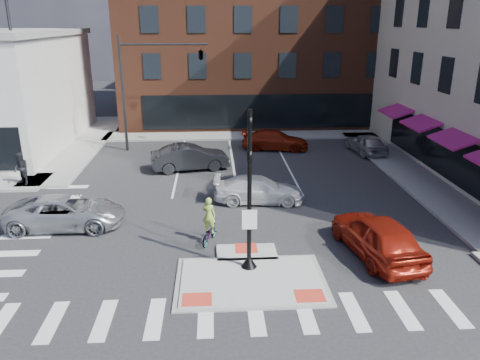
{
  "coord_description": "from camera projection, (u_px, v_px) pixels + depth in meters",
  "views": [
    {
      "loc": [
        -1.25,
        -15.21,
        8.93
      ],
      "look_at": [
        -0.07,
        5.02,
        2.0
      ],
      "focal_mm": 35.0,
      "sensor_mm": 36.0,
      "label": 1
    }
  ],
  "objects": [
    {
      "name": "building_far_right",
      "position": [
        283.0,
        42.0,
        66.89
      ],
      "size": [
        12.0,
        12.0,
        12.0
      ],
      "primitive_type": "cube",
      "color": "brown",
      "rests_on": "ground"
    },
    {
      "name": "sidewalk_n",
      "position": [
        265.0,
        135.0,
        38.25
      ],
      "size": [
        26.0,
        3.0,
        0.15
      ],
      "primitive_type": "cube",
      "color": "gray",
      "rests_on": "ground"
    },
    {
      "name": "cyclist",
      "position": [
        209.0,
        227.0,
        19.67
      ],
      "size": [
        1.05,
        1.66,
        2.03
      ],
      "rotation": [
        0.0,
        0.0,
        2.79
      ],
      "color": "#3F3F44",
      "rests_on": "ground"
    },
    {
      "name": "signal_pole",
      "position": [
        249.0,
        212.0,
        16.93
      ],
      "size": [
        0.6,
        0.6,
        5.98
      ],
      "color": "black",
      "rests_on": "refuge_island"
    },
    {
      "name": "bg_car_dark",
      "position": [
        190.0,
        157.0,
        29.28
      ],
      "size": [
        5.07,
        2.59,
        1.59
      ],
      "primitive_type": "imported",
      "rotation": [
        0.0,
        0.0,
        1.77
      ],
      "color": "#232428",
      "rests_on": "ground"
    },
    {
      "name": "building_far_left",
      "position": [
        192.0,
        50.0,
        64.61
      ],
      "size": [
        10.0,
        12.0,
        10.0
      ],
      "primitive_type": "cube",
      "color": "slate",
      "rests_on": "ground"
    },
    {
      "name": "bg_car_red",
      "position": [
        275.0,
        140.0,
        33.96
      ],
      "size": [
        5.05,
        2.76,
        1.39
      ],
      "primitive_type": "imported",
      "rotation": [
        0.0,
        0.0,
        1.39
      ],
      "color": "maroon",
      "rests_on": "ground"
    },
    {
      "name": "bg_car_silver",
      "position": [
        366.0,
        143.0,
        32.98
      ],
      "size": [
        2.34,
        4.37,
        1.41
      ],
      "primitive_type": "imported",
      "rotation": [
        0.0,
        0.0,
        3.31
      ],
      "color": "#B8BBBF",
      "rests_on": "ground"
    },
    {
      "name": "pedestrian_a",
      "position": [
        21.0,
        169.0,
        26.12
      ],
      "size": [
        1.14,
        1.09,
        1.85
      ],
      "primitive_type": "imported",
      "rotation": [
        0.0,
        0.0,
        -0.62
      ],
      "color": "black",
      "rests_on": "sidewalk_nw"
    },
    {
      "name": "building_n",
      "position": [
        255.0,
        33.0,
        45.18
      ],
      "size": [
        24.4,
        18.4,
        15.5
      ],
      "color": "#592C1B",
      "rests_on": "ground"
    },
    {
      "name": "ground",
      "position": [
        250.0,
        275.0,
        17.32
      ],
      "size": [
        120.0,
        120.0,
        0.0
      ],
      "primitive_type": "plane",
      "color": "#28282B",
      "rests_on": "ground"
    },
    {
      "name": "red_sedan",
      "position": [
        377.0,
        236.0,
        18.49
      ],
      "size": [
        2.88,
        5.33,
        1.72
      ],
      "primitive_type": "imported",
      "rotation": [
        0.0,
        0.0,
        3.32
      ],
      "color": "maroon",
      "rests_on": "ground"
    },
    {
      "name": "white_pickup",
      "position": [
        258.0,
        190.0,
        24.09
      ],
      "size": [
        4.72,
        2.2,
        1.33
      ],
      "primitive_type": "imported",
      "rotation": [
        0.0,
        0.0,
        1.5
      ],
      "color": "silver",
      "rests_on": "ground"
    },
    {
      "name": "mast_arm_signal",
      "position": [
        180.0,
        62.0,
        32.13
      ],
      "size": [
        6.1,
        2.24,
        8.0
      ],
      "color": "black",
      "rests_on": "ground"
    },
    {
      "name": "sidewalk_e",
      "position": [
        420.0,
        180.0,
        27.34
      ],
      "size": [
        3.0,
        24.0,
        0.15
      ],
      "primitive_type": "cube",
      "color": "gray",
      "rests_on": "ground"
    },
    {
      "name": "refuge_island",
      "position": [
        250.0,
        277.0,
        17.06
      ],
      "size": [
        5.4,
        4.65,
        0.13
      ],
      "color": "gray",
      "rests_on": "ground"
    },
    {
      "name": "silver_suv",
      "position": [
        66.0,
        212.0,
        21.13
      ],
      "size": [
        5.23,
        2.44,
        1.45
      ],
      "primitive_type": "imported",
      "rotation": [
        0.0,
        0.0,
        1.58
      ],
      "color": "#B9BCC1",
      "rests_on": "ground"
    }
  ]
}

